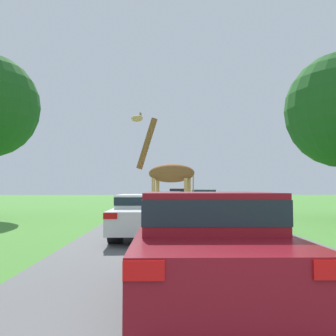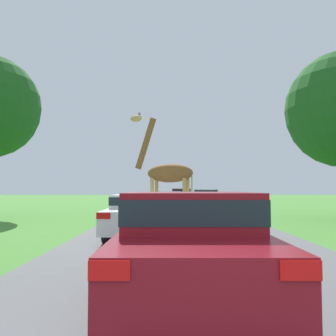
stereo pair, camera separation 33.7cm
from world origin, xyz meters
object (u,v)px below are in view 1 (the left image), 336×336
Objects in this scene: giraffe_near_road at (168,172)px; car_queue_left at (178,196)px; car_far_ahead at (146,213)px; car_queue_right at (166,202)px; car_verge_right at (204,198)px; car_lead_maroon at (207,242)px.

giraffe_near_road reaches higher than car_queue_left.
car_queue_right is at bearing 85.72° from car_far_ahead.
car_verge_right is at bearing 64.24° from car_queue_right.
giraffe_near_road is 1.23× the size of car_verge_right.
car_lead_maroon is 22.46m from car_verge_right.
car_lead_maroon reaches higher than car_far_ahead.
giraffe_near_road is at bearing -94.31° from car_queue_left.
car_queue_left reaches higher than car_queue_right.
car_queue_right is at bearing 91.44° from car_lead_maroon.
car_queue_right is 11.43m from car_queue_left.
car_verge_right is (3.00, 6.21, 0.07)m from car_queue_right.
car_verge_right is at bearing 2.75° from giraffe_near_road.
car_queue_left is at bearing 12.79° from giraffe_near_road.
car_queue_right is 0.91× the size of car_queue_left.
car_queue_right is 0.85× the size of car_far_ahead.
car_queue_left reaches higher than car_lead_maroon.
car_queue_left is 0.93× the size of car_far_ahead.
giraffe_near_road is 1.25× the size of car_queue_right.
car_far_ahead is 1.16× the size of car_verge_right.
car_queue_right is (-0.04, 5.36, -1.52)m from giraffe_near_road.
car_queue_left is at bearing 88.14° from car_lead_maroon.
car_verge_right reaches higher than car_queue_right.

